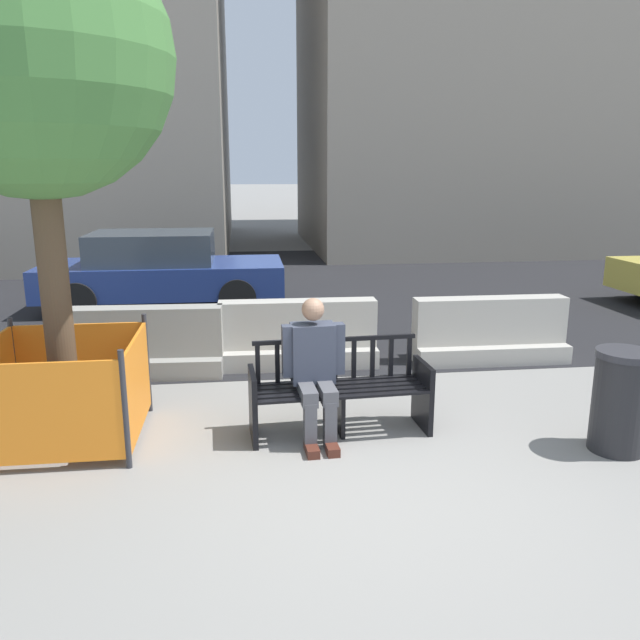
{
  "coord_description": "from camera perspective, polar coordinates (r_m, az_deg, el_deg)",
  "views": [
    {
      "loc": [
        -0.98,
        -4.4,
        2.46
      ],
      "look_at": [
        -0.1,
        2.58,
        0.75
      ],
      "focal_mm": 35.0,
      "sensor_mm": 36.0,
      "label": 1
    }
  ],
  "objects": [
    {
      "name": "ground_plane",
      "position": [
        5.13,
        4.9,
        -15.02
      ],
      "size": [
        200.0,
        200.0,
        0.0
      ],
      "primitive_type": "plane",
      "color": "gray"
    },
    {
      "name": "street_asphalt",
      "position": [
        13.36,
        -2.88,
        3.06
      ],
      "size": [
        120.0,
        12.0,
        0.01
      ],
      "primitive_type": "cube",
      "color": "black",
      "rests_on": "ground"
    },
    {
      "name": "street_bench",
      "position": [
        5.94,
        1.78,
        -6.66
      ],
      "size": [
        1.71,
        0.61,
        0.88
      ],
      "color": "black",
      "rests_on": "ground"
    },
    {
      "name": "seated_person",
      "position": [
        5.75,
        -0.5,
        -4.26
      ],
      "size": [
        0.59,
        0.74,
        1.31
      ],
      "color": "#383D4C",
      "rests_on": "ground"
    },
    {
      "name": "jersey_barrier_centre",
      "position": [
        8.0,
        -2.02,
        -1.71
      ],
      "size": [
        2.01,
        0.72,
        0.84
      ],
      "color": "#ADA89E",
      "rests_on": "ground"
    },
    {
      "name": "jersey_barrier_left",
      "position": [
        7.92,
        -16.09,
        -2.41
      ],
      "size": [
        2.03,
        0.77,
        0.84
      ],
      "color": "gray",
      "rests_on": "ground"
    },
    {
      "name": "jersey_barrier_right",
      "position": [
        8.47,
        15.16,
        -1.32
      ],
      "size": [
        2.01,
        0.7,
        0.84
      ],
      "color": "#ADA89E",
      "rests_on": "ground"
    },
    {
      "name": "street_tree",
      "position": [
        5.93,
        -24.88,
        20.8
      ],
      "size": [
        2.3,
        2.3,
        4.5
      ],
      "color": "brown",
      "rests_on": "ground"
    },
    {
      "name": "construction_fence",
      "position": [
        6.18,
        -22.28,
        -5.7
      ],
      "size": [
        1.34,
        1.34,
        1.04
      ],
      "color": "#2D2D33",
      "rests_on": "ground"
    },
    {
      "name": "car_sedan_mid",
      "position": [
        11.6,
        -14.35,
        4.43
      ],
      "size": [
        4.25,
        1.9,
        1.37
      ],
      "color": "navy",
      "rests_on": "ground"
    },
    {
      "name": "trash_bin",
      "position": [
        6.15,
        25.77,
        -6.68
      ],
      "size": [
        0.5,
        0.5,
        0.93
      ],
      "color": "#232326",
      "rests_on": "ground"
    }
  ]
}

